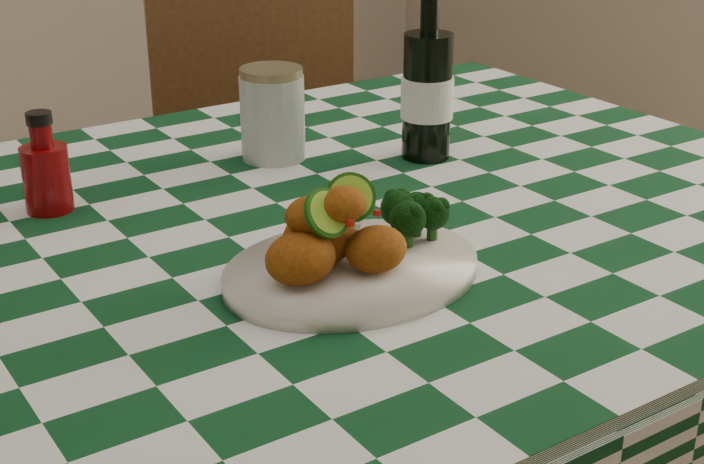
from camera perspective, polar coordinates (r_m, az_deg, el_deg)
plate at (r=1.07m, az=0.00°, el=-2.27°), size 0.30×0.24×0.02m
fried_chicken_pile at (r=1.04m, az=-0.80°, el=0.25°), size 0.14×0.11×0.09m
broccoli_side at (r=1.11m, az=4.03°, el=1.09°), size 0.08×0.08×0.06m
ketchup_bottle at (r=1.29m, az=-17.45°, el=3.90°), size 0.07×0.07×0.13m
mason_jar at (r=1.43m, az=-4.65°, el=6.88°), size 0.09×0.09×0.13m
beer_bottle at (r=1.42m, az=4.44°, el=9.22°), size 0.08×0.08×0.25m
wooden_chair_right at (r=2.05m, az=-4.45°, el=0.97°), size 0.56×0.57×0.96m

